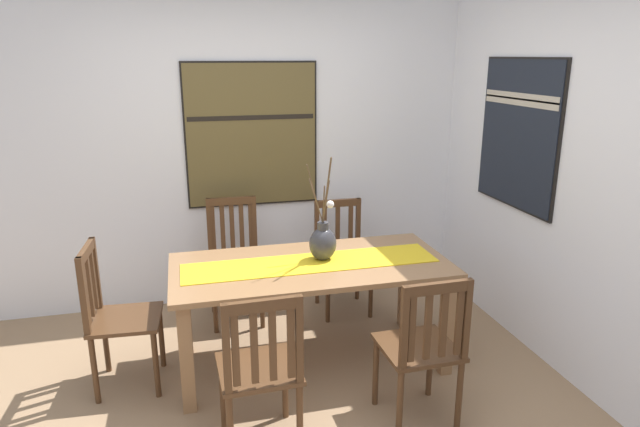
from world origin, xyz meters
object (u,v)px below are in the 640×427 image
object	(u,v)px
dining_table	(311,278)
chair_1	(235,258)
centerpiece_vase	(323,242)
chair_2	(342,254)
painting_on_side_wall	(519,134)
chair_4	(260,369)
chair_0	(423,347)
painting_on_back_wall	(252,135)
chair_3	(116,315)

from	to	relation	value
dining_table	chair_1	xyz separation A→B (m)	(-0.43, 0.83, -0.12)
dining_table	centerpiece_vase	world-z (taller)	centerpiece_vase
dining_table	chair_2	bearing A→B (deg)	60.14
painting_on_side_wall	chair_1	bearing A→B (deg)	161.53
dining_table	chair_4	bearing A→B (deg)	-119.97
chair_0	chair_4	bearing A→B (deg)	179.88
painting_on_back_wall	painting_on_side_wall	distance (m)	2.07
chair_3	chair_0	bearing A→B (deg)	-26.18
chair_0	painting_on_side_wall	world-z (taller)	painting_on_side_wall
chair_2	painting_on_side_wall	world-z (taller)	painting_on_side_wall
chair_1	painting_on_side_wall	world-z (taller)	painting_on_side_wall
dining_table	chair_0	distance (m)	0.93
centerpiece_vase	chair_3	distance (m)	1.39
chair_1	painting_on_side_wall	size ratio (longest dim) A/B	0.91
chair_2	painting_on_back_wall	world-z (taller)	painting_on_back_wall
chair_1	chair_3	xyz separation A→B (m)	(-0.82, -0.80, -0.02)
chair_1	painting_on_back_wall	xyz separation A→B (m)	(0.22, 0.38, 0.92)
chair_0	chair_1	size ratio (longest dim) A/B	0.96
chair_2	chair_3	bearing A→B (deg)	-156.25
chair_3	chair_1	bearing A→B (deg)	44.23
chair_4	painting_on_side_wall	world-z (taller)	painting_on_side_wall
chair_2	chair_1	bearing A→B (deg)	176.68
chair_2	chair_3	distance (m)	1.85
chair_3	painting_on_side_wall	xyz separation A→B (m)	(2.83, 0.13, 1.03)
chair_2	painting_on_back_wall	size ratio (longest dim) A/B	0.77
chair_3	chair_4	xyz separation A→B (m)	(0.79, -0.83, 0.00)
chair_1	dining_table	bearing A→B (deg)	-62.57
centerpiece_vase	chair_0	xyz separation A→B (m)	(0.36, -0.84, -0.37)
chair_2	painting_on_side_wall	xyz separation A→B (m)	(1.13, -0.62, 1.04)
chair_2	chair_3	xyz separation A→B (m)	(-1.69, -0.75, 0.01)
chair_0	painting_on_side_wall	xyz separation A→B (m)	(1.13, 0.96, 1.02)
chair_1	chair_0	bearing A→B (deg)	-61.63
chair_4	painting_on_side_wall	bearing A→B (deg)	25.19
centerpiece_vase	painting_on_side_wall	xyz separation A→B (m)	(1.48, 0.12, 0.65)
dining_table	chair_2	size ratio (longest dim) A/B	2.01
chair_1	chair_2	xyz separation A→B (m)	(0.88, -0.05, -0.03)
chair_1	chair_3	bearing A→B (deg)	-135.77
centerpiece_vase	painting_on_back_wall	bearing A→B (deg)	104.61
dining_table	chair_1	bearing A→B (deg)	117.43
chair_2	dining_table	bearing A→B (deg)	-119.86
chair_3	painting_on_side_wall	size ratio (longest dim) A/B	0.89
chair_3	painting_on_side_wall	world-z (taller)	painting_on_side_wall
dining_table	painting_on_back_wall	size ratio (longest dim) A/B	1.55
chair_1	painting_on_side_wall	xyz separation A→B (m)	(2.01, -0.67, 1.01)
chair_1	painting_on_back_wall	bearing A→B (deg)	59.78
chair_3	chair_4	size ratio (longest dim) A/B	1.01
chair_2	painting_on_side_wall	bearing A→B (deg)	-28.73
dining_table	chair_0	bearing A→B (deg)	-60.68
centerpiece_vase	chair_2	distance (m)	0.90
chair_3	painting_on_back_wall	distance (m)	1.82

